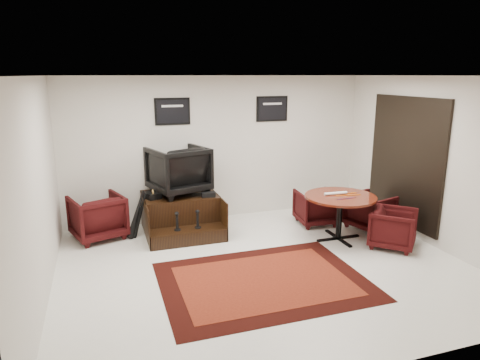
# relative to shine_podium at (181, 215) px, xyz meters

# --- Properties ---
(ground) EXTENTS (6.00, 6.00, 0.00)m
(ground) POSITION_rel_shine_podium_xyz_m (0.91, -1.89, -0.32)
(ground) COLOR white
(ground) RESTS_ON ground
(room_shell) EXTENTS (6.02, 5.02, 2.81)m
(room_shell) POSITION_rel_shine_podium_xyz_m (1.32, -1.77, 1.47)
(room_shell) COLOR silver
(room_shell) RESTS_ON ground
(area_rug) EXTENTS (2.83, 2.13, 0.01)m
(area_rug) POSITION_rel_shine_podium_xyz_m (0.72, -2.33, -0.31)
(area_rug) COLOR black
(area_rug) RESTS_ON ground
(shine_podium) EXTENTS (1.34, 1.38, 0.69)m
(shine_podium) POSITION_rel_shine_podium_xyz_m (0.00, 0.00, 0.00)
(shine_podium) COLOR black
(shine_podium) RESTS_ON ground
(shine_chair) EXTENTS (1.16, 1.12, 0.97)m
(shine_chair) POSITION_rel_shine_podium_xyz_m (-0.00, 0.14, 0.85)
(shine_chair) COLOR black
(shine_chair) RESTS_ON shine_podium
(shoes_pair) EXTENTS (0.31, 0.35, 0.11)m
(shoes_pair) POSITION_rel_shine_podium_xyz_m (-0.50, -0.04, 0.42)
(shoes_pair) COLOR black
(shoes_pair) RESTS_ON shine_podium
(polish_kit) EXTENTS (0.26, 0.20, 0.08)m
(polish_kit) POSITION_rel_shine_podium_xyz_m (0.46, -0.24, 0.41)
(polish_kit) COLOR black
(polish_kit) RESTS_ON shine_podium
(umbrella_black) EXTENTS (0.33, 0.12, 0.90)m
(umbrella_black) POSITION_rel_shine_podium_xyz_m (-0.80, -0.10, 0.13)
(umbrella_black) COLOR black
(umbrella_black) RESTS_ON ground
(umbrella_hooked) EXTENTS (0.31, 0.12, 0.83)m
(umbrella_hooked) POSITION_rel_shine_podium_xyz_m (-0.75, -0.07, 0.10)
(umbrella_hooked) COLOR black
(umbrella_hooked) RESTS_ON ground
(armchair_side) EXTENTS (1.04, 1.00, 0.86)m
(armchair_side) POSITION_rel_shine_podium_xyz_m (-1.45, 0.13, 0.11)
(armchair_side) COLOR black
(armchair_side) RESTS_ON ground
(meeting_table) EXTENTS (1.22, 1.22, 0.80)m
(meeting_table) POSITION_rel_shine_podium_xyz_m (2.54, -1.26, 0.38)
(meeting_table) COLOR #3E1108
(meeting_table) RESTS_ON ground
(table_chair_back) EXTENTS (0.76, 0.72, 0.73)m
(table_chair_back) POSITION_rel_shine_podium_xyz_m (2.54, -0.41, 0.05)
(table_chair_back) COLOR black
(table_chair_back) RESTS_ON ground
(table_chair_window) EXTENTS (0.84, 0.87, 0.74)m
(table_chair_window) POSITION_rel_shine_podium_xyz_m (3.38, -0.96, 0.05)
(table_chair_window) COLOR black
(table_chair_window) RESTS_ON ground
(table_chair_corner) EXTENTS (0.96, 0.96, 0.72)m
(table_chair_corner) POSITION_rel_shine_podium_xyz_m (3.22, -1.85, 0.04)
(table_chair_corner) COLOR black
(table_chair_corner) RESTS_ON ground
(paper_roll) EXTENTS (0.42, 0.07, 0.05)m
(paper_roll) POSITION_rel_shine_podium_xyz_m (2.49, -1.19, 0.50)
(paper_roll) COLOR silver
(paper_roll) RESTS_ON meeting_table
(table_clutter) EXTENTS (0.57, 0.30, 0.01)m
(table_clutter) POSITION_rel_shine_podium_xyz_m (2.64, -1.29, 0.48)
(table_clutter) COLOR orange
(table_clutter) RESTS_ON meeting_table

